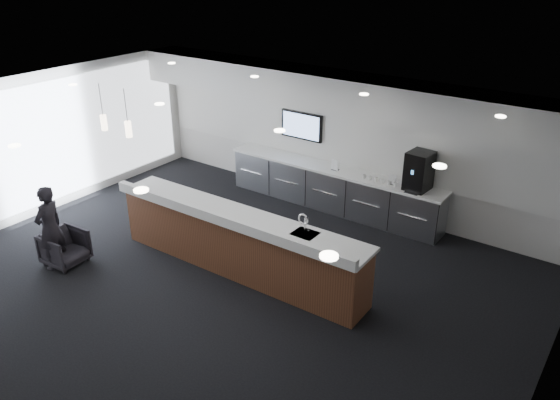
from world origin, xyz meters
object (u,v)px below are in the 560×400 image
Objects in this scene: service_counter at (238,242)px; lounge_guest at (50,228)px; coffee_machine at (419,171)px; armchair at (65,248)px.

service_counter is 3.33m from lounge_guest.
coffee_machine is 6.80m from armchair.
service_counter reaches higher than armchair.
coffee_machine is at bearing -48.39° from armchair.
lounge_guest is at bearing 158.67° from armchair.
service_counter is at bearing -116.28° from coffee_machine.
service_counter is 3.81m from coffee_machine.
service_counter is 3.20m from armchair.
coffee_machine is at bearing 57.87° from service_counter.
coffee_machine reaches higher than service_counter.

